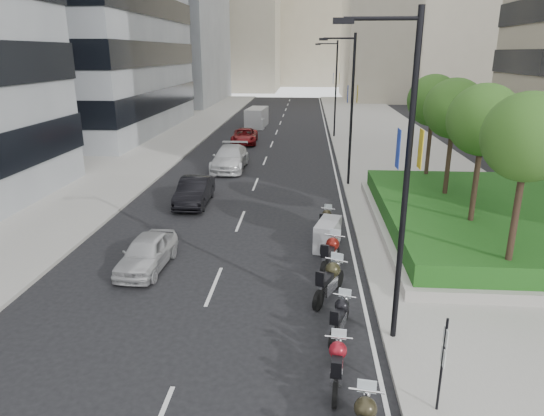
# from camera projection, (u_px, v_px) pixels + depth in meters

# --- Properties ---
(ground) EXTENTS (160.00, 160.00, 0.00)m
(ground) POSITION_uv_depth(u_px,v_px,m) (241.00, 354.00, 13.37)
(ground) COLOR black
(ground) RESTS_ON ground
(sidewalk_right) EXTENTS (10.00, 100.00, 0.15)m
(sidewalk_right) POSITION_uv_depth(u_px,v_px,m) (393.00, 149.00, 41.20)
(sidewalk_right) COLOR #9E9B93
(sidewalk_right) RESTS_ON ground
(sidewalk_left) EXTENTS (8.00, 100.00, 0.15)m
(sidewalk_left) POSITION_uv_depth(u_px,v_px,m) (151.00, 146.00, 42.66)
(sidewalk_left) COLOR #9E9B93
(sidewalk_left) RESTS_ON ground
(lane_edge) EXTENTS (0.12, 100.00, 0.01)m
(lane_edge) POSITION_uv_depth(u_px,v_px,m) (330.00, 149.00, 41.59)
(lane_edge) COLOR silver
(lane_edge) RESTS_ON ground
(lane_centre) EXTENTS (0.12, 100.00, 0.01)m
(lane_centre) POSITION_uv_depth(u_px,v_px,m) (270.00, 148.00, 41.95)
(lane_centre) COLOR silver
(lane_centre) RESTS_ON ground
(building_grey_far) EXTENTS (22.00, 26.00, 30.00)m
(building_grey_far) POSITION_uv_depth(u_px,v_px,m) (148.00, 6.00, 76.89)
(building_grey_far) COLOR gray
(building_grey_far) RESTS_ON ground
(building_cream_left) EXTENTS (26.00, 24.00, 34.00)m
(building_cream_left) POSITION_uv_depth(u_px,v_px,m) (219.00, 8.00, 104.34)
(building_cream_left) COLOR #B7AD93
(building_cream_left) RESTS_ON ground
(building_cream_centre) EXTENTS (30.00, 24.00, 38.00)m
(building_cream_centre) POSITION_uv_depth(u_px,v_px,m) (311.00, 6.00, 121.33)
(building_cream_centre) COLOR #B7AD93
(building_cream_centre) RESTS_ON ground
(planter) EXTENTS (10.00, 14.00, 0.40)m
(planter) POSITION_uv_depth(u_px,v_px,m) (488.00, 227.00, 22.06)
(planter) COLOR #A4A099
(planter) RESTS_ON sidewalk_right
(hedge) EXTENTS (9.40, 13.40, 0.80)m
(hedge) POSITION_uv_depth(u_px,v_px,m) (489.00, 215.00, 21.88)
(hedge) COLOR #1A4C15
(hedge) RESTS_ON planter
(tree_0) EXTENTS (2.80, 2.80, 6.30)m
(tree_0) POSITION_uv_depth(u_px,v_px,m) (528.00, 138.00, 14.92)
(tree_0) COLOR #332319
(tree_0) RESTS_ON planter
(tree_1) EXTENTS (2.80, 2.80, 6.30)m
(tree_1) POSITION_uv_depth(u_px,v_px,m) (484.00, 121.00, 18.71)
(tree_1) COLOR #332319
(tree_1) RESTS_ON planter
(tree_2) EXTENTS (2.80, 2.80, 6.30)m
(tree_2) POSITION_uv_depth(u_px,v_px,m) (454.00, 109.00, 22.51)
(tree_2) COLOR #332319
(tree_2) RESTS_ON planter
(tree_3) EXTENTS (2.80, 2.80, 6.30)m
(tree_3) POSITION_uv_depth(u_px,v_px,m) (433.00, 101.00, 26.31)
(tree_3) COLOR #332319
(tree_3) RESTS_ON planter
(lamp_post_0) EXTENTS (2.34, 0.45, 9.00)m
(lamp_post_0) POSITION_uv_depth(u_px,v_px,m) (401.00, 169.00, 12.48)
(lamp_post_0) COLOR black
(lamp_post_0) RESTS_ON ground
(lamp_post_1) EXTENTS (2.34, 0.45, 9.00)m
(lamp_post_1) POSITION_uv_depth(u_px,v_px,m) (349.00, 103.00, 28.62)
(lamp_post_1) COLOR black
(lamp_post_1) RESTS_ON ground
(lamp_post_2) EXTENTS (2.34, 0.45, 9.00)m
(lamp_post_2) POSITION_uv_depth(u_px,v_px,m) (334.00, 84.00, 45.71)
(lamp_post_2) COLOR black
(lamp_post_2) RESTS_ON ground
(parking_sign) EXTENTS (0.06, 0.32, 2.50)m
(parking_sign) POSITION_uv_depth(u_px,v_px,m) (443.00, 360.00, 10.69)
(parking_sign) COLOR black
(parking_sign) RESTS_ON ground
(motorcycle_1) EXTENTS (0.71, 2.13, 1.06)m
(motorcycle_1) POSITION_uv_depth(u_px,v_px,m) (337.00, 365.00, 11.99)
(motorcycle_1) COLOR black
(motorcycle_1) RESTS_ON ground
(motorcycle_2) EXTENTS (0.86, 2.02, 1.03)m
(motorcycle_2) POSITION_uv_depth(u_px,v_px,m) (340.00, 317.00, 14.18)
(motorcycle_2) COLOR black
(motorcycle_2) RESTS_ON ground
(motorcycle_3) EXTENTS (1.20, 2.25, 1.21)m
(motorcycle_3) POSITION_uv_depth(u_px,v_px,m) (330.00, 281.00, 16.23)
(motorcycle_3) COLOR black
(motorcycle_3) RESTS_ON ground
(motorcycle_4) EXTENTS (1.00, 2.34, 1.20)m
(motorcycle_4) POSITION_uv_depth(u_px,v_px,m) (331.00, 253.00, 18.42)
(motorcycle_4) COLOR black
(motorcycle_4) RESTS_ON ground
(motorcycle_5) EXTENTS (1.26, 2.10, 1.19)m
(motorcycle_5) POSITION_uv_depth(u_px,v_px,m) (328.00, 235.00, 20.46)
(motorcycle_5) COLOR black
(motorcycle_5) RESTS_ON ground
(motorcycle_6) EXTENTS (0.77, 1.93, 0.98)m
(motorcycle_6) POSITION_uv_depth(u_px,v_px,m) (325.00, 220.00, 22.40)
(motorcycle_6) COLOR black
(motorcycle_6) RESTS_ON ground
(car_a) EXTENTS (1.71, 3.88, 1.30)m
(car_a) POSITION_uv_depth(u_px,v_px,m) (147.00, 253.00, 18.49)
(car_a) COLOR #B7B7BA
(car_a) RESTS_ON ground
(car_b) EXTENTS (1.64, 4.46, 1.46)m
(car_b) POSITION_uv_depth(u_px,v_px,m) (195.00, 191.00, 26.34)
(car_b) COLOR black
(car_b) RESTS_ON ground
(car_c) EXTENTS (2.26, 5.55, 1.61)m
(car_c) POSITION_uv_depth(u_px,v_px,m) (230.00, 158.00, 34.31)
(car_c) COLOR silver
(car_c) RESTS_ON ground
(car_d) EXTENTS (2.44, 4.91, 1.34)m
(car_d) POSITION_uv_depth(u_px,v_px,m) (244.00, 136.00, 44.02)
(car_d) COLOR maroon
(car_d) RESTS_ON ground
(delivery_van) EXTENTS (2.26, 5.05, 2.06)m
(delivery_van) POSITION_uv_depth(u_px,v_px,m) (257.00, 118.00, 53.70)
(delivery_van) COLOR #B4B3B6
(delivery_van) RESTS_ON ground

